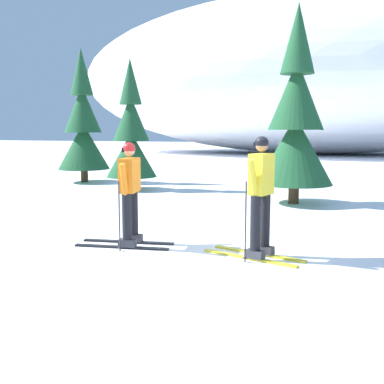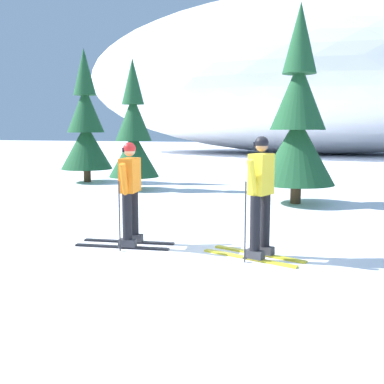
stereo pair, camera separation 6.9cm
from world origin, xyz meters
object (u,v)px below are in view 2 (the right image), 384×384
Objects in this scene: pine_tree_far_left at (86,127)px; pine_tree_center_right at (298,122)px; skier_yellow_jacket at (260,195)px; pine_tree_center_left at (134,135)px; skier_orange_jacket at (130,191)px.

pine_tree_far_left is 0.95× the size of pine_tree_center_right.
pine_tree_center_left is (-5.19, 6.75, 0.76)m from skier_yellow_jacket.
skier_orange_jacket is 0.34× the size of pine_tree_center_right.
skier_orange_jacket is at bearing -55.42° from pine_tree_far_left.
pine_tree_far_left reaches higher than pine_tree_center_left.
pine_tree_center_right reaches higher than skier_orange_jacket.
pine_tree_center_right is (0.00, 5.44, 1.15)m from skier_yellow_jacket.
pine_tree_far_left reaches higher than skier_yellow_jacket.
pine_tree_far_left is 2.95m from pine_tree_center_left.
pine_tree_center_left is (-3.03, 6.65, 0.81)m from skier_orange_jacket.
pine_tree_center_left is 5.37m from pine_tree_center_right.
skier_yellow_jacket is 11.32m from pine_tree_far_left.
skier_yellow_jacket is 0.38× the size of pine_tree_far_left.
skier_yellow_jacket is 8.55m from pine_tree_center_left.
pine_tree_center_left reaches higher than skier_orange_jacket.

